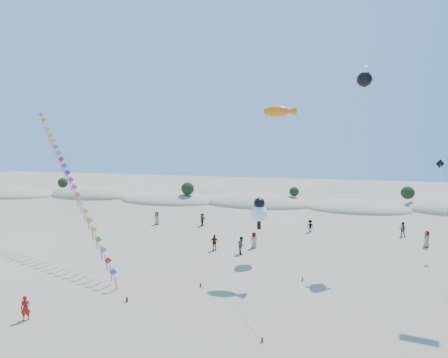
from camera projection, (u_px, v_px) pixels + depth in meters
dune_ridge at (264, 203)px, 63.64m from camera, size 145.30×11.49×5.57m
kite_train at (70, 178)px, 37.57m from camera, size 19.82×17.28×15.38m
fish_kite at (280, 112)px, 33.71m from camera, size 3.00×14.31×14.74m
cartoon_kite_low at (259, 211)px, 35.77m from camera, size 4.70×8.16×6.14m
cartoon_kite_high at (364, 78)px, 35.94m from camera, size 6.43×9.09×18.68m
dark_kite at (443, 199)px, 34.12m from camera, size 3.68×14.49×9.60m
flyer_foreground at (26, 308)px, 24.77m from camera, size 0.72×0.62×1.66m
beachgoers at (289, 232)px, 43.01m from camera, size 38.38×11.36×1.80m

